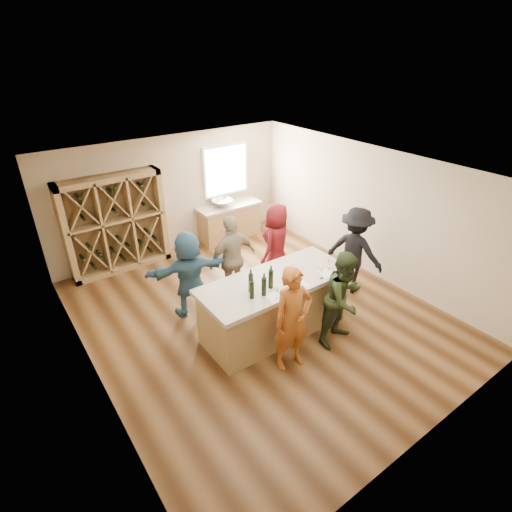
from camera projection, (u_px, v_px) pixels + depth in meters
floor at (258, 316)px, 7.76m from camera, size 6.00×7.00×0.10m
ceiling at (258, 169)px, 6.37m from camera, size 6.00×7.00×0.10m
wall_back at (171, 194)px, 9.60m from camera, size 6.00×0.10×2.80m
wall_front at (441, 367)px, 4.53m from camera, size 6.00×0.10×2.80m
wall_left at (79, 309)px, 5.50m from camera, size 0.10×7.00×2.80m
wall_right at (372, 211)px, 8.63m from camera, size 0.10×7.00×2.80m
window_frame at (226, 170)px, 10.14m from camera, size 1.30×0.06×1.30m
window_pane at (226, 170)px, 10.12m from camera, size 1.18×0.01×1.18m
wine_rack at (116, 224)px, 8.77m from camera, size 2.20×0.45×2.20m
back_counter_base at (230, 222)px, 10.53m from camera, size 1.60×0.58×0.86m
back_counter_top at (229, 206)px, 10.31m from camera, size 1.70×0.62×0.06m
sink at (222, 203)px, 10.15m from camera, size 0.54×0.54×0.19m
faucet at (219, 199)px, 10.25m from camera, size 0.02×0.02×0.30m
tasting_counter_base at (275, 307)px, 7.07m from camera, size 2.60×1.00×1.00m
tasting_counter_top at (276, 281)px, 6.81m from camera, size 2.72×1.12×0.08m
wine_bottle_b at (252, 290)px, 6.23m from camera, size 0.09×0.09×0.30m
wine_bottle_c at (251, 283)px, 6.39m from camera, size 0.10×0.10×0.33m
wine_bottle_d at (264, 286)px, 6.30m from camera, size 0.10×0.10×0.32m
wine_bottle_e at (271, 279)px, 6.49m from camera, size 0.10×0.10×0.33m
wine_glass_a at (277, 294)px, 6.24m from camera, size 0.10×0.10×0.20m
wine_glass_b at (301, 283)px, 6.52m from camera, size 0.09×0.09×0.18m
wine_glass_c at (322, 274)px, 6.79m from camera, size 0.07×0.07×0.16m
wine_glass_d at (302, 272)px, 6.86m from camera, size 0.06×0.06×0.16m
wine_glass_e at (329, 264)px, 7.05m from camera, size 0.10×0.10×0.19m
tasting_menu_a at (274, 297)px, 6.31m from camera, size 0.25×0.33×0.00m
tasting_menu_b at (302, 284)px, 6.67m from camera, size 0.23×0.29×0.00m
tasting_menu_c at (326, 273)px, 6.96m from camera, size 0.29×0.35×0.00m
person_near_left at (292, 319)px, 6.12m from camera, size 0.71×0.56×1.79m
person_near_right at (344, 298)px, 6.68m from camera, size 0.90×0.58×1.72m
person_server at (354, 251)px, 8.06m from camera, size 0.91×1.30×1.84m
person_far_mid at (233, 258)px, 7.83m from camera, size 1.07×0.57×1.79m
person_far_right at (276, 244)px, 8.42m from camera, size 1.02×0.87×1.76m
person_far_left at (189, 274)px, 7.39m from camera, size 1.66×0.88×1.70m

